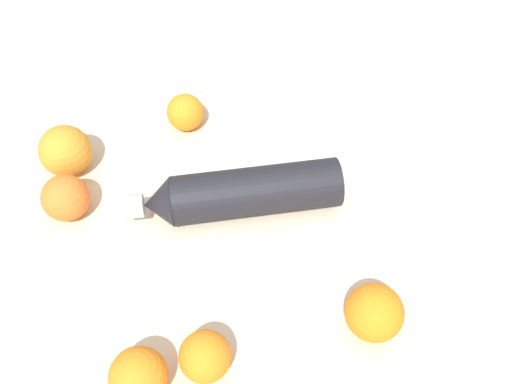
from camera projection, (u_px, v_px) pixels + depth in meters
ground_plane at (267, 206)px, 0.82m from camera, size 2.40×2.40×0.00m
water_bottle at (240, 194)px, 0.79m from camera, size 0.13×0.32×0.07m
orange_0 at (205, 356)px, 0.64m from camera, size 0.06×0.06×0.06m
orange_1 at (185, 112)px, 0.90m from camera, size 0.06×0.06×0.06m
orange_2 at (138, 376)px, 0.63m from camera, size 0.07×0.07×0.07m
orange_3 at (66, 198)px, 0.78m from camera, size 0.07×0.07×0.07m
orange_4 at (65, 151)px, 0.83m from camera, size 0.08×0.08×0.08m
orange_5 at (374, 313)px, 0.67m from camera, size 0.07×0.07×0.07m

